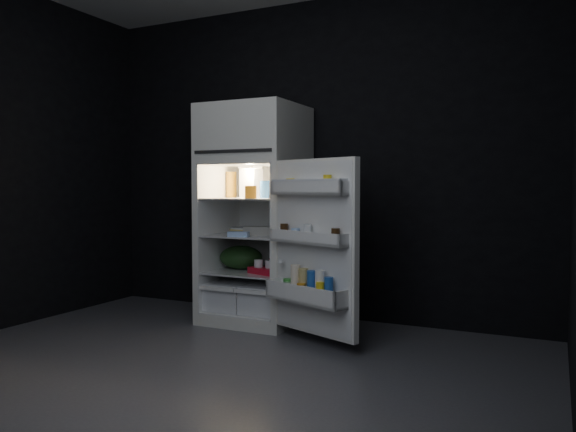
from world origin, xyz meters
The scene contains 17 objects.
floor centered at (0.00, 0.00, 0.00)m, with size 4.00×3.40×0.00m, color #525258.
wall_back centered at (0.00, 1.70, 1.35)m, with size 4.00×0.00×2.70m, color black.
refrigerator centered at (-0.34, 1.32, 0.96)m, with size 0.76×0.71×1.78m.
fridge_door centered at (0.39, 0.80, 0.69)m, with size 0.74×0.45×1.22m.
milk_jug centered at (-0.41, 1.36, 1.15)m, with size 0.14×0.14×0.24m, color white.
mayo_jar centered at (-0.22, 1.29, 1.10)m, with size 0.10×0.10×0.14m, color #1E4FA3.
jam_jar centered at (-0.15, 1.30, 1.09)m, with size 0.10×0.10×0.13m, color black.
amber_bottle centered at (-0.61, 1.38, 1.14)m, with size 0.09×0.09×0.22m, color #BA801D.
small_carton centered at (-0.24, 1.06, 1.08)m, with size 0.09×0.07×0.10m, color orange.
egg_carton centered at (-0.22, 1.24, 0.76)m, with size 0.32×0.12×0.07m, color gray.
pie centered at (-0.44, 1.37, 0.75)m, with size 0.32×0.32×0.04m, color tan.
flat_package centered at (-0.33, 1.03, 0.75)m, with size 0.16×0.08×0.04m, color #9ABDEF.
wrapped_pkg centered at (-0.12, 1.39, 0.75)m, with size 0.11×0.10×0.05m, color #F2E2C6.
produce_bag centered at (-0.48, 1.32, 0.52)m, with size 0.37×0.32×0.20m, color #193815.
yogurt_tray centered at (-0.17, 1.16, 0.45)m, with size 0.27×0.14×0.05m, color red.
small_can_red centered at (-0.23, 1.41, 0.47)m, with size 0.07×0.07×0.09m, color red.
small_can_silver centered at (-0.14, 1.41, 0.47)m, with size 0.07×0.07×0.09m, color silver.
Camera 1 is at (1.91, -2.75, 1.11)m, focal length 35.00 mm.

